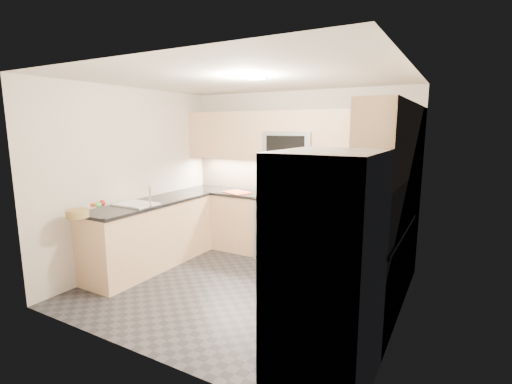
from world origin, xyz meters
The scene contains 37 objects.
floor centered at (0.00, 0.00, 0.00)m, with size 3.60×3.20×0.00m, color black.
ceiling centered at (0.00, 0.00, 2.50)m, with size 3.60×3.20×0.02m, color beige.
wall_back centered at (0.00, 1.60, 1.25)m, with size 3.60×0.02×2.50m, color beige.
wall_front centered at (0.00, -1.60, 1.25)m, with size 3.60×0.02×2.50m, color beige.
wall_left centered at (-1.80, 0.00, 1.25)m, with size 0.02×3.20×2.50m, color beige.
wall_right centered at (1.80, 0.00, 1.25)m, with size 0.02×3.20×2.50m, color beige.
base_cab_back_left centered at (-1.09, 1.30, 0.45)m, with size 1.42×0.60×0.90m, color #DDB185.
base_cab_back_right centered at (1.09, 1.30, 0.45)m, with size 1.42×0.60×0.90m, color #DDB185.
base_cab_right centered at (1.50, 0.15, 0.45)m, with size 0.60×1.70×0.90m, color #DDB185.
base_cab_peninsula centered at (-1.50, 0.00, 0.45)m, with size 0.60×2.00×0.90m, color #DDB185.
countertop_back_left centered at (-1.09, 1.30, 0.92)m, with size 1.42×0.63×0.04m, color black.
countertop_back_right centered at (1.09, 1.30, 0.92)m, with size 1.42×0.63×0.04m, color black.
countertop_right centered at (1.50, 0.15, 0.92)m, with size 0.63×1.70×0.04m, color black.
countertop_peninsula centered at (-1.50, 0.00, 0.92)m, with size 0.63×2.00×0.04m, color black.
upper_cab_back centered at (0.00, 1.43, 1.83)m, with size 3.60×0.35×0.75m, color #DDB185.
upper_cab_right centered at (1.62, 0.28, 1.83)m, with size 0.35×1.95×0.75m, color #DDB185.
backsplash_back centered at (0.00, 1.60, 1.20)m, with size 3.60×0.01×0.51m, color tan.
backsplash_right centered at (1.80, 0.45, 1.20)m, with size 0.01×2.30×0.51m, color tan.
gas_range centered at (0.00, 1.28, 0.46)m, with size 0.76×0.65×0.91m, color #A9ABB1.
range_cooktop centered at (0.00, 1.28, 0.92)m, with size 0.76×0.65×0.03m, color black.
oven_door_glass centered at (0.00, 0.95, 0.45)m, with size 0.62×0.02×0.45m, color black.
oven_handle centered at (0.00, 0.93, 0.72)m, with size 0.02×0.02×0.60m, color #B2B5BA.
microwave centered at (0.00, 1.40, 1.70)m, with size 0.76×0.40×0.40m, color #9A9CA2.
microwave_door centered at (0.00, 1.20, 1.70)m, with size 0.60×0.01×0.28m, color black.
refrigerator centered at (1.45, -1.15, 0.90)m, with size 0.70×0.90×1.80m, color #A4A7AC.
fridge_handle_left centered at (1.08, -1.33, 0.95)m, with size 0.02×0.02×1.20m, color #B2B5BA.
fridge_handle_right centered at (1.08, -0.97, 0.95)m, with size 0.02×0.02×1.20m, color #B2B5BA.
sink_basin centered at (-1.50, -0.25, 0.88)m, with size 0.52×0.38×0.16m, color white.
faucet centered at (-1.24, -0.25, 1.08)m, with size 0.03×0.03×0.28m, color silver.
utensil_bowl centered at (1.59, 1.25, 1.03)m, with size 0.30×0.30×0.17m, color #5DAF4B.
cutting_board centered at (-0.82, 1.19, 0.95)m, with size 0.41×0.29×0.01m, color red.
fruit_basket centered at (-1.54, -1.08, 0.99)m, with size 0.25×0.25×0.09m, color #9F854A.
fruit_apple centered at (-1.51, -0.77, 1.05)m, with size 0.07×0.07×0.07m, color #A31612.
fruit_pear centered at (-1.46, -0.86, 1.05)m, with size 0.07×0.07×0.07m, color #51BE54.
dish_towel_check centered at (-0.12, 0.91, 0.55)m, with size 0.20×0.02×0.37m, color silver.
dish_towel_blue centered at (0.21, 0.91, 0.55)m, with size 0.19×0.02×0.36m, color #305685.
fruit_orange centered at (-1.52, -0.89, 1.05)m, with size 0.06×0.06×0.06m, color #E14619.
Camera 1 is at (2.27, -3.67, 1.96)m, focal length 26.00 mm.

